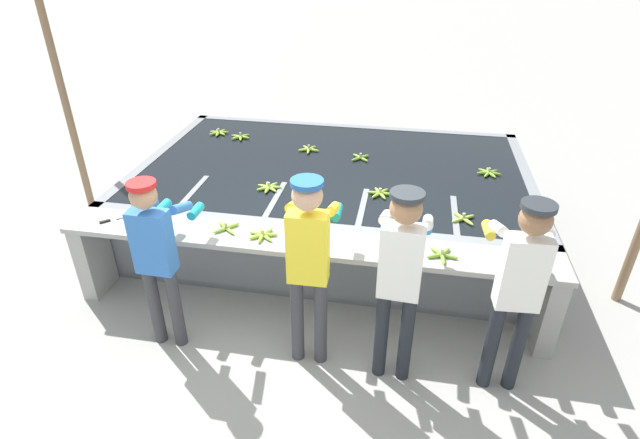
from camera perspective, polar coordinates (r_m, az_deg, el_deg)
ground_plane at (r=4.86m, az=-2.35°, el=-12.39°), size 80.00×80.00×0.00m
wash_tank at (r=6.17m, az=1.46°, el=2.47°), size 4.58×2.96×0.86m
work_ledge at (r=4.64m, az=-1.90°, el=-4.92°), size 4.58×0.45×0.86m
worker_0 at (r=4.37m, az=-18.18°, el=-3.32°), size 0.41×0.72×1.62m
worker_1 at (r=3.93m, az=-1.29°, el=-4.16°), size 0.42×0.73×1.74m
worker_2 at (r=3.82m, az=9.16°, el=-5.71°), size 0.43×0.73×1.74m
worker_3 at (r=3.98m, az=21.77°, el=-6.53°), size 0.44×0.73×1.71m
banana_bunch_floating_0 at (r=6.92m, az=-9.07°, el=9.33°), size 0.28×0.28×0.08m
banana_bunch_floating_1 at (r=5.01m, az=16.06°, el=0.12°), size 0.24×0.24×0.08m
banana_bunch_floating_2 at (r=5.33m, az=6.88°, el=3.01°), size 0.28×0.26×0.08m
banana_bunch_floating_3 at (r=7.12m, az=-11.49°, el=9.72°), size 0.28×0.28×0.08m
banana_bunch_floating_4 at (r=5.25m, az=10.38°, el=2.30°), size 0.27×0.28×0.08m
banana_bunch_floating_5 at (r=6.18m, az=4.64°, el=7.07°), size 0.23×0.23×0.08m
banana_bunch_floating_6 at (r=6.41m, az=-1.29°, el=8.04°), size 0.28×0.27×0.08m
banana_bunch_floating_7 at (r=6.08m, az=18.74°, el=5.10°), size 0.28×0.27×0.08m
banana_bunch_floating_8 at (r=5.44m, az=-5.86°, el=3.70°), size 0.28×0.28×0.08m
banana_bunch_ledge_0 at (r=4.58m, az=-6.57°, el=-1.76°), size 0.28×0.27×0.08m
banana_bunch_ledge_1 at (r=4.73m, az=-10.67°, el=-0.95°), size 0.23×0.23×0.08m
banana_bunch_ledge_2 at (r=4.40m, az=13.76°, el=-3.94°), size 0.28×0.27×0.08m
knife_0 at (r=5.21m, az=-22.63°, el=0.02°), size 0.27×0.26×0.02m
knife_1 at (r=4.99m, az=-20.10°, el=-0.79°), size 0.30×0.22×0.02m
support_post_left at (r=6.95m, az=-27.35°, el=12.84°), size 0.09×0.09×3.20m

